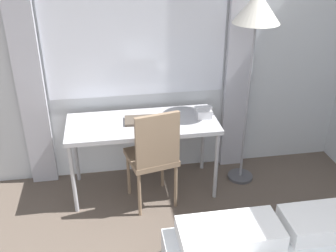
{
  "coord_description": "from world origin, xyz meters",
  "views": [
    {
      "loc": [
        -0.51,
        -0.15,
        2.31
      ],
      "look_at": [
        -0.05,
        2.6,
        0.87
      ],
      "focal_mm": 42.0,
      "sensor_mm": 36.0,
      "label": 1
    }
  ],
  "objects_px": {
    "desk": "(143,128)",
    "book": "(141,120)",
    "desk_chair": "(154,153)",
    "telephone": "(203,112)",
    "standing_lamp": "(256,18)"
  },
  "relations": [
    {
      "from": "standing_lamp",
      "to": "telephone",
      "type": "distance_m",
      "value": 0.94
    },
    {
      "from": "desk",
      "to": "book",
      "type": "distance_m",
      "value": 0.07
    },
    {
      "from": "standing_lamp",
      "to": "book",
      "type": "xyz_separation_m",
      "value": [
        -1.0,
        0.0,
        -0.88
      ]
    },
    {
      "from": "desk_chair",
      "to": "book",
      "type": "distance_m",
      "value": 0.35
    },
    {
      "from": "desk_chair",
      "to": "telephone",
      "type": "bearing_deg",
      "value": 17.9
    },
    {
      "from": "desk_chair",
      "to": "telephone",
      "type": "relative_size",
      "value": 6.16
    },
    {
      "from": "desk_chair",
      "to": "standing_lamp",
      "type": "height_order",
      "value": "standing_lamp"
    },
    {
      "from": "standing_lamp",
      "to": "book",
      "type": "relative_size",
      "value": 6.11
    },
    {
      "from": "desk",
      "to": "book",
      "type": "xyz_separation_m",
      "value": [
        -0.01,
        0.01,
        0.07
      ]
    },
    {
      "from": "telephone",
      "to": "book",
      "type": "bearing_deg",
      "value": -179.38
    },
    {
      "from": "telephone",
      "to": "book",
      "type": "distance_m",
      "value": 0.58
    },
    {
      "from": "desk",
      "to": "desk_chair",
      "type": "relative_size",
      "value": 1.4
    },
    {
      "from": "telephone",
      "to": "book",
      "type": "relative_size",
      "value": 0.52
    },
    {
      "from": "desk_chair",
      "to": "standing_lamp",
      "type": "distance_m",
      "value": 1.43
    },
    {
      "from": "desk",
      "to": "book",
      "type": "height_order",
      "value": "book"
    }
  ]
}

